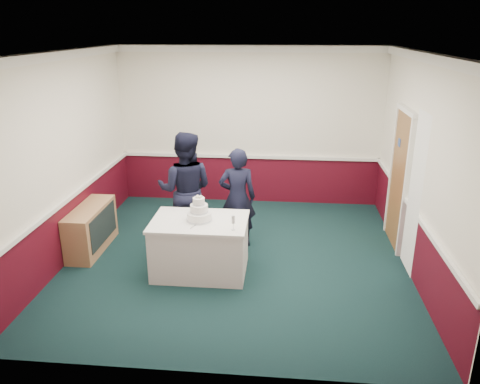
# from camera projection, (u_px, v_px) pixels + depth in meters

# --- Properties ---
(ground) EXTENTS (5.00, 5.00, 0.00)m
(ground) POSITION_uv_depth(u_px,v_px,m) (236.00, 258.00, 7.07)
(ground) COLOR #142E31
(ground) RESTS_ON ground
(room_shell) EXTENTS (5.00, 5.00, 3.00)m
(room_shell) POSITION_uv_depth(u_px,v_px,m) (245.00, 122.00, 6.98)
(room_shell) COLOR white
(room_shell) RESTS_ON ground
(sideboard) EXTENTS (0.41, 1.20, 0.70)m
(sideboard) POSITION_uv_depth(u_px,v_px,m) (91.00, 228.00, 7.25)
(sideboard) COLOR #AC8153
(sideboard) RESTS_ON ground
(cake_table) EXTENTS (1.32, 0.92, 0.79)m
(cake_table) POSITION_uv_depth(u_px,v_px,m) (200.00, 246.00, 6.56)
(cake_table) COLOR white
(cake_table) RESTS_ON ground
(wedding_cake) EXTENTS (0.35, 0.35, 0.36)m
(wedding_cake) POSITION_uv_depth(u_px,v_px,m) (199.00, 213.00, 6.40)
(wedding_cake) COLOR white
(wedding_cake) RESTS_ON cake_table
(cake_knife) EXTENTS (0.09, 0.21, 0.00)m
(cake_knife) POSITION_uv_depth(u_px,v_px,m) (195.00, 226.00, 6.25)
(cake_knife) COLOR silver
(cake_knife) RESTS_ON cake_table
(champagne_flute) EXTENTS (0.05, 0.05, 0.21)m
(champagne_flute) POSITION_uv_depth(u_px,v_px,m) (233.00, 220.00, 6.08)
(champagne_flute) COLOR silver
(champagne_flute) RESTS_ON cake_table
(person_man) EXTENTS (0.89, 0.70, 1.83)m
(person_man) POSITION_uv_depth(u_px,v_px,m) (185.00, 190.00, 7.26)
(person_man) COLOR black
(person_man) RESTS_ON ground
(person_woman) EXTENTS (0.63, 0.46, 1.59)m
(person_woman) POSITION_uv_depth(u_px,v_px,m) (237.00, 198.00, 7.26)
(person_woman) COLOR black
(person_woman) RESTS_ON ground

